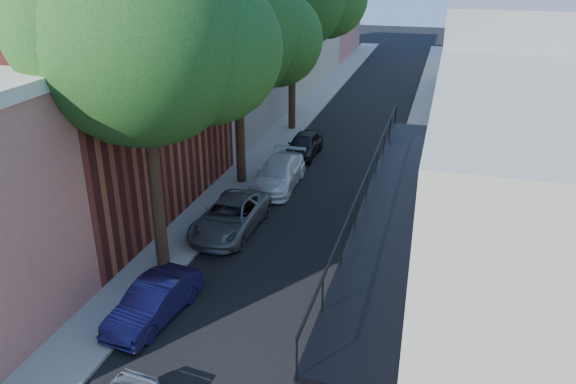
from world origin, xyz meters
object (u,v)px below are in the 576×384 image
Objects in this scene: oak_near at (158,39)px; parked_car_e at (304,145)px; parked_car_d at (279,174)px; parked_car_c at (230,217)px; parked_car_b at (154,302)px; oak_mid at (247,32)px.

oak_near is 3.04× the size of parked_car_e.
parked_car_d is at bearing -89.63° from parked_car_e.
oak_near is 7.86m from parked_car_c.
oak_near is 10.73m from parked_car_d.
parked_car_b is at bearing -94.17° from parked_car_d.
oak_near is 7.95m from parked_car_b.
parked_car_d is (0.52, 4.90, 0.02)m from parked_car_c.
parked_car_e is (0.08, 4.47, -0.02)m from parked_car_d.
oak_near is at bearing -89.63° from oak_mid.
parked_car_c is 1.23× the size of parked_car_e.
parked_car_e is (1.53, 4.32, -6.42)m from oak_mid.
oak_near is 2.49× the size of parked_car_d.
parked_car_b is 0.80× the size of parked_car_d.
parked_car_c is at bearing -96.89° from parked_car_d.
parked_car_b is at bearing -76.16° from oak_near.
oak_mid is at bearing -108.15° from parked_car_e.
parked_car_e reaches higher than parked_car_b.
oak_mid is at bearing 100.94° from parked_car_b.
parked_car_c is at bearing -79.50° from oak_mid.
oak_near is 8.01m from oak_mid.
parked_car_e is (0.71, 15.40, 0.03)m from parked_car_b.
parked_car_c is at bearing -92.29° from parked_car_e.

